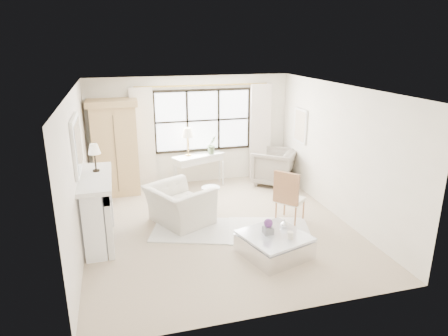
{
  "coord_description": "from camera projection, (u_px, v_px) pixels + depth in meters",
  "views": [
    {
      "loc": [
        -1.81,
        -6.91,
        3.5
      ],
      "look_at": [
        0.15,
        0.2,
        1.14
      ],
      "focal_mm": 32.0,
      "sensor_mm": 36.0,
      "label": 1
    }
  ],
  "objects": [
    {
      "name": "coffee_table",
      "position": [
        274.0,
        245.0,
        6.8
      ],
      "size": [
        1.25,
        1.25,
        0.38
      ],
      "rotation": [
        0.0,
        0.0,
        0.3
      ],
      "color": "silver",
      "rests_on": "floor"
    },
    {
      "name": "armoire",
      "position": [
        115.0,
        147.0,
        9.26
      ],
      "size": [
        1.13,
        0.71,
        2.24
      ],
      "rotation": [
        0.0,
        0.0,
        -0.01
      ],
      "color": "tan",
      "rests_on": "floor"
    },
    {
      "name": "curtain_rod",
      "position": [
        203.0,
        85.0,
        9.64
      ],
      "size": [
        3.3,
        0.04,
        0.04
      ],
      "primitive_type": "cylinder",
      "rotation": [
        0.0,
        1.57,
        0.0
      ],
      "color": "#AD8D3C",
      "rests_on": "wall_back"
    },
    {
      "name": "window_frame",
      "position": [
        203.0,
        120.0,
        9.95
      ],
      "size": [
        2.5,
        0.04,
        1.5
      ],
      "primitive_type": null,
      "color": "black",
      "rests_on": "wall_back"
    },
    {
      "name": "rug_right",
      "position": [
        269.0,
        231.0,
        7.67
      ],
      "size": [
        1.81,
        1.54,
        0.03
      ],
      "primitive_type": "cube",
      "rotation": [
        0.0,
        0.0,
        -0.28
      ],
      "color": "white",
      "rests_on": "floor"
    },
    {
      "name": "wall_back",
      "position": [
        191.0,
        131.0,
        9.98
      ],
      "size": [
        5.0,
        0.0,
        5.0
      ],
      "primitive_type": "plane",
      "rotation": [
        1.57,
        0.0,
        0.0
      ],
      "color": "white",
      "rests_on": "ground"
    },
    {
      "name": "ceiling",
      "position": [
        219.0,
        88.0,
        7.04
      ],
      "size": [
        5.5,
        5.5,
        0.0
      ],
      "primitive_type": "plane",
      "rotation": [
        3.14,
        0.0,
        0.0
      ],
      "color": "white",
      "rests_on": "ground"
    },
    {
      "name": "fireplace",
      "position": [
        96.0,
        209.0,
        7.09
      ],
      "size": [
        0.58,
        1.66,
        1.26
      ],
      "color": "white",
      "rests_on": "ground"
    },
    {
      "name": "floor",
      "position": [
        219.0,
        227.0,
        7.87
      ],
      "size": [
        5.5,
        5.5,
        0.0
      ],
      "primitive_type": "plane",
      "color": "#BEA98D",
      "rests_on": "ground"
    },
    {
      "name": "rug_left",
      "position": [
        194.0,
        230.0,
        7.72
      ],
      "size": [
        1.84,
        1.56,
        0.03
      ],
      "primitive_type": "cube",
      "rotation": [
        0.0,
        0.0,
        -0.33
      ],
      "color": "silver",
      "rests_on": "floor"
    },
    {
      "name": "pillar_candle",
      "position": [
        290.0,
        235.0,
        6.58
      ],
      "size": [
        0.1,
        0.1,
        0.12
      ],
      "primitive_type": "cylinder",
      "color": "silver",
      "rests_on": "coffee_table"
    },
    {
      "name": "planter_flowers",
      "position": [
        268.0,
        223.0,
        6.71
      ],
      "size": [
        0.15,
        0.15,
        0.15
      ],
      "primitive_type": "sphere",
      "color": "#5C2C6F",
      "rests_on": "planter_box"
    },
    {
      "name": "orchid_plant",
      "position": [
        212.0,
        145.0,
        9.91
      ],
      "size": [
        0.31,
        0.28,
        0.47
      ],
      "primitive_type": "imported",
      "rotation": [
        0.0,
        0.0,
        0.36
      ],
      "color": "#536946",
      "rests_on": "console_table"
    },
    {
      "name": "curtain_left",
      "position": [
        143.0,
        139.0,
        9.62
      ],
      "size": [
        0.55,
        0.1,
        2.47
      ],
      "primitive_type": "cube",
      "color": "white",
      "rests_on": "ground"
    },
    {
      "name": "planter_box",
      "position": [
        268.0,
        230.0,
        6.75
      ],
      "size": [
        0.16,
        0.16,
        0.12
      ],
      "primitive_type": "cube",
      "rotation": [
        0.0,
        0.0,
        0.04
      ],
      "color": "slate",
      "rests_on": "coffee_table"
    },
    {
      "name": "wingback_chair",
      "position": [
        275.0,
        167.0,
        10.11
      ],
      "size": [
        1.37,
        1.37,
        0.9
      ],
      "primitive_type": "imported",
      "rotation": [
        0.0,
        0.0,
        -2.27
      ],
      "color": "gray",
      "rests_on": "floor"
    },
    {
      "name": "mantel_lamp",
      "position": [
        94.0,
        150.0,
        7.05
      ],
      "size": [
        0.22,
        0.22,
        0.51
      ],
      "color": "black",
      "rests_on": "fireplace"
    },
    {
      "name": "wall_left",
      "position": [
        78.0,
        172.0,
        6.82
      ],
      "size": [
        0.0,
        5.5,
        5.5
      ],
      "primitive_type": "plane",
      "rotation": [
        1.57,
        0.0,
        1.57
      ],
      "color": "silver",
      "rests_on": "ground"
    },
    {
      "name": "console_lamp",
      "position": [
        188.0,
        133.0,
        9.65
      ],
      "size": [
        0.28,
        0.28,
        0.69
      ],
      "color": "#BF9142",
      "rests_on": "console_table"
    },
    {
      "name": "wall_front",
      "position": [
        276.0,
        223.0,
        4.93
      ],
      "size": [
        5.0,
        0.0,
        5.0
      ],
      "primitive_type": "plane",
      "rotation": [
        -1.57,
        0.0,
        0.0
      ],
      "color": "beige",
      "rests_on": "ground"
    },
    {
      "name": "side_table",
      "position": [
        211.0,
        195.0,
        8.59
      ],
      "size": [
        0.4,
        0.4,
        0.51
      ],
      "color": "silver",
      "rests_on": "floor"
    },
    {
      "name": "coffee_vase",
      "position": [
        284.0,
        224.0,
        6.97
      ],
      "size": [
        0.17,
        0.17,
        0.14
      ],
      "primitive_type": "imported",
      "rotation": [
        0.0,
        0.0,
        0.3
      ],
      "color": "silver",
      "rests_on": "coffee_table"
    },
    {
      "name": "wall_right",
      "position": [
        338.0,
        152.0,
        8.09
      ],
      "size": [
        0.0,
        5.5,
        5.5
      ],
      "primitive_type": "plane",
      "rotation": [
        1.57,
        0.0,
        -1.57
      ],
      "color": "white",
      "rests_on": "ground"
    },
    {
      "name": "curtain_right",
      "position": [
        260.0,
        132.0,
        10.38
      ],
      "size": [
        0.55,
        0.1,
        2.47
      ],
      "primitive_type": "cube",
      "color": "silver",
      "rests_on": "ground"
    },
    {
      "name": "french_chair",
      "position": [
        289.0,
        207.0,
        8.02
      ],
      "size": [
        0.68,
        0.68,
        1.08
      ],
      "rotation": [
        0.0,
        0.0,
        2.29
      ],
      "color": "#AB7247",
      "rests_on": "floor"
    },
    {
      "name": "art_frame",
      "position": [
        301.0,
        126.0,
        9.58
      ],
      "size": [
        0.04,
        0.62,
        0.82
      ],
      "primitive_type": "cube",
      "color": "white",
      "rests_on": "wall_right"
    },
    {
      "name": "console_table",
      "position": [
        199.0,
        170.0,
        10.01
      ],
      "size": [
        1.37,
        0.9,
        0.8
      ],
      "rotation": [
        0.0,
        0.0,
        0.38
      ],
      "color": "silver",
      "rests_on": "floor"
    },
    {
      "name": "art_canvas",
      "position": [
        300.0,
        126.0,
        9.57
      ],
      "size": [
        0.01,
        0.52,
        0.72
      ],
      "primitive_type": "cube",
      "color": "beige",
      "rests_on": "wall_right"
    },
    {
      "name": "mirror_frame",
      "position": [
        77.0,
        145.0,
        6.68
      ],
      "size": [
        0.05,
        1.15,
        0.95
      ],
      "primitive_type": "cube",
      "color": "white",
      "rests_on": "wall_left"
    },
    {
      "name": "club_armchair",
      "position": [
        179.0,
        205.0,
        7.93
      ],
      "size": [
        1.46,
        1.52,
        0.77
      ],
      "primitive_type": "imported",
      "rotation": [
        0.0,
        0.0,
        2.04
      ],
      "color": "beige",
      "rests_on": "floor"
    },
    {
      "name": "mirror_glass",
      "position": [
        79.0,
        145.0,
        6.69
      ],
      "size": [
        0.02,
        1.0,
        0.8
      ],
      "primitive_type": "cube",
      "color": "silver",
      "rests_on": "wall_left"
    },
    {
      "name": "window_pane",
      "position": [
        203.0,
        120.0,
        9.96
      ],
      "size": [
        2.4,
        0.02,
        1.5
      ],
      "primitive_type": "cube",
      "color": "white",
      "rests_on": "wall_back"
    }
  ]
}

